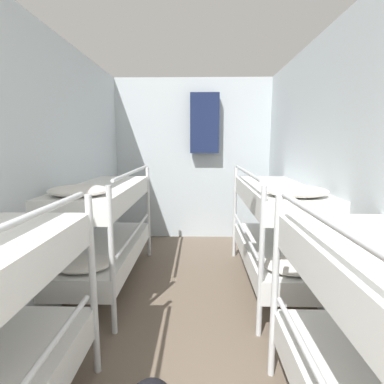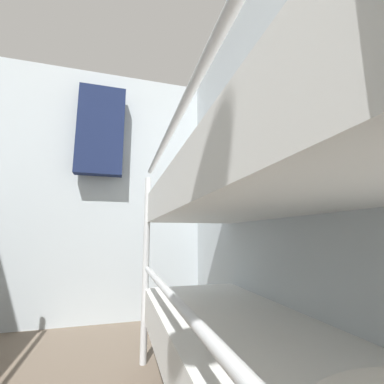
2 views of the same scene
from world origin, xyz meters
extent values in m
cube|color=silver|center=(0.00, 5.32, 1.27)|extent=(2.55, 0.06, 2.53)
cylinder|color=silver|center=(0.58, 4.43, 0.61)|extent=(0.04, 0.04, 1.22)
cube|color=white|center=(0.90, 3.57, 0.36)|extent=(0.63, 1.76, 0.20)
cylinder|color=silver|center=(0.58, 3.57, 0.60)|extent=(0.03, 1.50, 0.03)
cube|color=white|center=(0.90, 3.57, 1.00)|extent=(0.63, 1.76, 0.20)
cylinder|color=silver|center=(0.58, 3.57, 1.24)|extent=(0.03, 1.50, 0.03)
cube|color=#192347|center=(0.18, 5.17, 1.83)|extent=(0.44, 0.12, 0.90)
camera|label=1|loc=(0.10, 0.50, 1.53)|focal=28.00mm
camera|label=2|loc=(0.39, 2.62, 0.81)|focal=24.00mm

